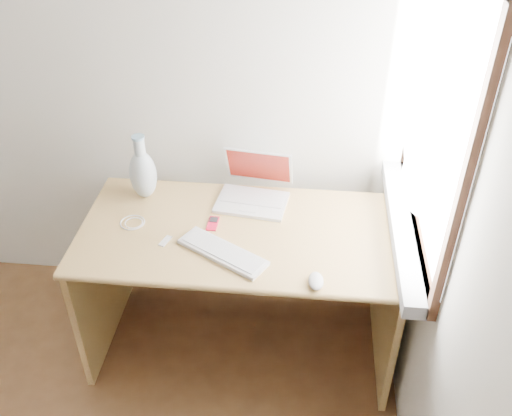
# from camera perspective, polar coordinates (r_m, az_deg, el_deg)

# --- Properties ---
(back_wall) EXTENTS (3.50, 0.04, 2.60)m
(back_wall) POSITION_cam_1_polar(r_m,az_deg,el_deg) (2.79, -22.65, 14.62)
(back_wall) COLOR white
(back_wall) RESTS_ON floor
(window) EXTENTS (0.11, 0.99, 1.10)m
(window) POSITION_cam_1_polar(r_m,az_deg,el_deg) (2.12, 17.14, 8.59)
(window) COLOR white
(window) RESTS_ON right_wall
(desk) EXTENTS (1.35, 0.68, 0.71)m
(desk) POSITION_cam_1_polar(r_m,az_deg,el_deg) (2.59, -1.37, -4.69)
(desk) COLOR tan
(desk) RESTS_ON floor
(laptop) EXTENTS (0.33, 0.29, 0.21)m
(laptop) POSITION_cam_1_polar(r_m,az_deg,el_deg) (2.56, -0.33, 1.85)
(laptop) COLOR white
(laptop) RESTS_ON desk
(external_keyboard) EXTENTS (0.39, 0.29, 0.02)m
(external_keyboard) POSITION_cam_1_polar(r_m,az_deg,el_deg) (2.28, -3.34, -4.41)
(external_keyboard) COLOR white
(external_keyboard) RESTS_ON desk
(mouse) EXTENTS (0.06, 0.10, 0.03)m
(mouse) POSITION_cam_1_polar(r_m,az_deg,el_deg) (2.16, 6.01, -7.27)
(mouse) COLOR white
(mouse) RESTS_ON desk
(ipod) EXTENTS (0.04, 0.10, 0.01)m
(ipod) POSITION_cam_1_polar(r_m,az_deg,el_deg) (2.44, -4.33, -1.55)
(ipod) COLOR #A80B26
(ipod) RESTS_ON desk
(cable_coil) EXTENTS (0.13, 0.13, 0.01)m
(cable_coil) POSITION_cam_1_polar(r_m,az_deg,el_deg) (2.50, -12.25, -1.42)
(cable_coil) COLOR white
(cable_coil) RESTS_ON desk
(remote) EXTENTS (0.05, 0.07, 0.01)m
(remote) POSITION_cam_1_polar(r_m,az_deg,el_deg) (2.37, -9.06, -3.27)
(remote) COLOR white
(remote) RESTS_ON desk
(vase) EXTENTS (0.12, 0.12, 0.31)m
(vase) POSITION_cam_1_polar(r_m,az_deg,el_deg) (2.58, -11.25, 3.47)
(vase) COLOR silver
(vase) RESTS_ON desk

